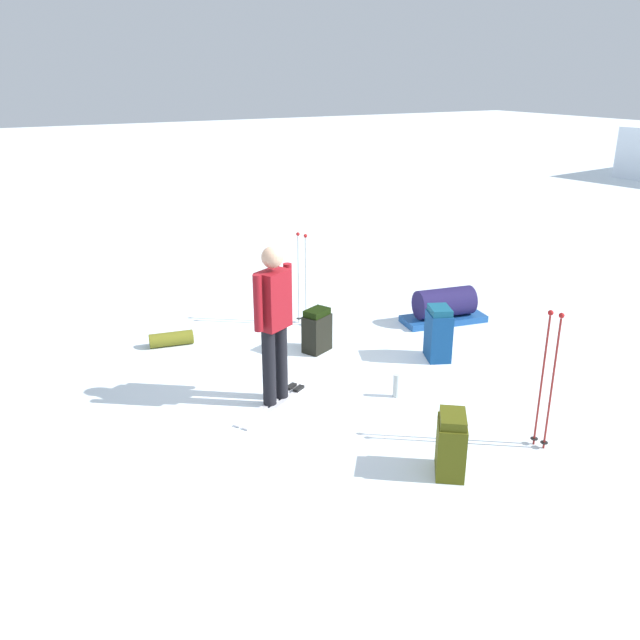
{
  "coord_description": "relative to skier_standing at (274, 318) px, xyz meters",
  "views": [
    {
      "loc": [
        6.05,
        -3.35,
        3.31
      ],
      "look_at": [
        0.0,
        0.0,
        0.7
      ],
      "focal_mm": 37.19,
      "sensor_mm": 36.0,
      "label": 1
    }
  ],
  "objects": [
    {
      "name": "thermos_bottle",
      "position": [
        0.53,
        1.18,
        -0.82
      ],
      "size": [
        0.07,
        0.07,
        0.26
      ],
      "primitive_type": "cylinder",
      "color": "#ADB7B6",
      "rests_on": "ground_plane"
    },
    {
      "name": "backpack_small_spare",
      "position": [
        -0.99,
        1.04,
        -0.68
      ],
      "size": [
        0.35,
        0.41,
        0.56
      ],
      "color": "black",
      "rests_on": "ground_plane"
    },
    {
      "name": "backpack_large_dark",
      "position": [
        1.94,
        0.76,
        -0.67
      ],
      "size": [
        0.45,
        0.42,
        0.58
      ],
      "color": "#4C4E10",
      "rests_on": "ground_plane"
    },
    {
      "name": "backpack_bright",
      "position": [
        -0.06,
        2.21,
        -0.63
      ],
      "size": [
        0.44,
        0.38,
        0.67
      ],
      "color": "navy",
      "rests_on": "ground_plane"
    },
    {
      "name": "ski_pair_near",
      "position": [
        -0.14,
        0.3,
        -0.94
      ],
      "size": [
        1.13,
        1.79,
        0.05
      ],
      "color": "silver",
      "rests_on": "ground_plane"
    },
    {
      "name": "ski_poles_planted_near",
      "position": [
        2.01,
        1.78,
        -0.21
      ],
      "size": [
        0.17,
        0.1,
        1.35
      ],
      "color": "maroon",
      "rests_on": "ground_plane"
    },
    {
      "name": "ground_plane",
      "position": [
        -0.3,
        0.71,
        -0.95
      ],
      "size": [
        80.0,
        80.0,
        0.0
      ],
      "primitive_type": "plane",
      "color": "white"
    },
    {
      "name": "sleeping_mat_rolled",
      "position": [
        -2.04,
        -0.51,
        -0.86
      ],
      "size": [
        0.28,
        0.57,
        0.18
      ],
      "primitive_type": "cylinder",
      "rotation": [
        0.0,
        1.57,
        1.39
      ],
      "color": "#62631A",
      "rests_on": "ground_plane"
    },
    {
      "name": "ski_poles_planted_far",
      "position": [
        -1.92,
        1.32,
        -0.24
      ],
      "size": [
        0.21,
        0.11,
        1.29
      ],
      "color": "#B1BEBE",
      "rests_on": "ground_plane"
    },
    {
      "name": "skier_standing",
      "position": [
        0.0,
        0.0,
        0.0
      ],
      "size": [
        0.35,
        0.52,
        1.7
      ],
      "color": "black",
      "rests_on": "ground_plane"
    },
    {
      "name": "gear_sled",
      "position": [
        -1.02,
        3.08,
        -0.73
      ],
      "size": [
        0.65,
        1.23,
        0.49
      ],
      "color": "#1B4C90",
      "rests_on": "ground_plane"
    }
  ]
}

